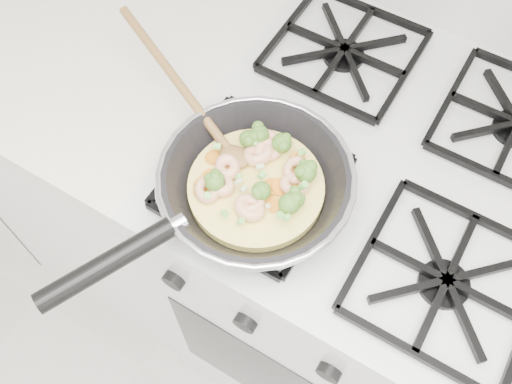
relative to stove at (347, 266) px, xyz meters
The scene contains 3 objects.
stove is the anchor object (origin of this frame).
counter_left 0.80m from the stove, behind, with size 1.00×0.60×0.90m.
skillet 0.54m from the stove, 128.72° to the right, with size 0.46×0.43×0.10m.
Camera 1 is at (0.07, 1.19, 1.63)m, focal length 39.65 mm.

